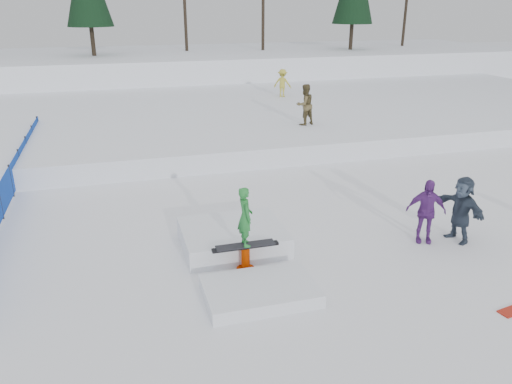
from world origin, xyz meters
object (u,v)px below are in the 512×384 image
object	(u,v)px
safety_fence	(11,181)
jib_rail_feature	(240,248)
spectator_dark	(461,209)
walker_ygreen	(282,83)
walker_olive	(305,105)
spectator_purple	(426,211)

from	to	relation	value
safety_fence	jib_rail_feature	distance (m)	8.73
safety_fence	jib_rail_feature	size ratio (longest dim) A/B	3.64
jib_rail_feature	spectator_dark	bearing A→B (deg)	-5.52
walker_ygreen	jib_rail_feature	world-z (taller)	walker_ygreen
walker_olive	spectator_purple	bearing A→B (deg)	68.92
walker_olive	walker_ygreen	xyz separation A→B (m)	(1.37, 7.06, -0.11)
safety_fence	spectator_dark	distance (m)	13.79
safety_fence	spectator_dark	xyz separation A→B (m)	(11.99, -6.81, 0.35)
walker_ygreen	walker_olive	bearing A→B (deg)	113.11
walker_ygreen	jib_rail_feature	bearing A→B (deg)	101.93
safety_fence	walker_ygreen	xyz separation A→B (m)	(13.07, 10.89, 1.05)
jib_rail_feature	walker_olive	bearing A→B (deg)	60.92
safety_fence	spectator_dark	bearing A→B (deg)	-29.59
walker_olive	walker_ygreen	bearing A→B (deg)	-118.52
walker_ygreen	jib_rail_feature	size ratio (longest dim) A/B	0.36
safety_fence	walker_ygreen	bearing A→B (deg)	39.80
jib_rail_feature	safety_fence	bearing A→B (deg)	134.37
walker_ygreen	jib_rail_feature	distance (m)	18.54
spectator_purple	spectator_dark	distance (m)	0.95
walker_olive	spectator_dark	distance (m)	10.67
spectator_purple	safety_fence	bearing A→B (deg)	173.17
safety_fence	jib_rail_feature	world-z (taller)	jib_rail_feature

